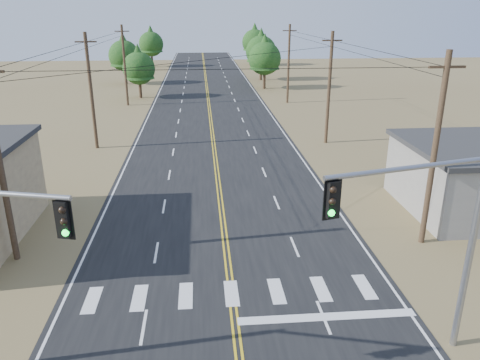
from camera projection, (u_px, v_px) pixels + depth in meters
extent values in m
cube|color=black|center=(214.00, 151.00, 41.11)|extent=(15.00, 200.00, 0.02)
cylinder|color=#4C3826|center=(0.00, 164.00, 21.71)|extent=(0.30, 0.30, 10.00)
cylinder|color=#4C3826|center=(91.00, 92.00, 40.42)|extent=(0.30, 0.30, 10.00)
cube|color=#4C3826|center=(86.00, 42.00, 38.98)|extent=(1.80, 0.12, 0.12)
cylinder|color=#4C3826|center=(125.00, 66.00, 59.14)|extent=(0.30, 0.30, 10.00)
cube|color=#4C3826|center=(122.00, 31.00, 57.70)|extent=(1.80, 0.12, 0.12)
cylinder|color=#4C3826|center=(434.00, 153.00, 23.40)|extent=(0.30, 0.30, 10.00)
cube|color=#4C3826|center=(447.00, 67.00, 21.95)|extent=(1.80, 0.12, 0.12)
cylinder|color=#4C3826|center=(329.00, 89.00, 42.11)|extent=(0.30, 0.30, 10.00)
cube|color=#4C3826|center=(332.00, 40.00, 40.67)|extent=(1.80, 0.12, 0.12)
cylinder|color=#4C3826|center=(289.00, 64.00, 60.82)|extent=(0.30, 0.30, 10.00)
cube|color=#4C3826|center=(290.00, 31.00, 59.38)|extent=(1.80, 0.12, 0.12)
cube|color=black|center=(64.00, 219.00, 12.88)|extent=(0.41, 0.37, 1.08)
sphere|color=black|center=(62.00, 210.00, 12.61)|extent=(0.20, 0.20, 0.20)
sphere|color=black|center=(64.00, 222.00, 12.72)|extent=(0.20, 0.20, 0.20)
sphere|color=#0CE533|center=(65.00, 233.00, 12.84)|extent=(0.20, 0.20, 0.20)
cylinder|color=gray|center=(469.00, 260.00, 16.20)|extent=(0.25, 0.25, 7.17)
cylinder|color=gray|center=(411.00, 168.00, 14.04)|extent=(5.75, 1.57, 0.16)
cube|color=black|center=(332.00, 199.00, 13.47)|extent=(0.42, 0.38, 1.13)
sphere|color=black|center=(333.00, 190.00, 13.18)|extent=(0.20, 0.20, 0.20)
sphere|color=black|center=(332.00, 201.00, 13.30)|extent=(0.20, 0.20, 0.20)
sphere|color=#0CE533|center=(331.00, 213.00, 13.43)|extent=(0.20, 0.20, 0.20)
cylinder|color=#3F2D1E|center=(140.00, 88.00, 65.46)|extent=(0.41, 0.41, 2.67)
cone|color=#123F14|center=(138.00, 61.00, 64.18)|extent=(4.16, 4.16, 4.76)
sphere|color=#123F14|center=(139.00, 68.00, 64.51)|extent=(4.46, 4.46, 4.46)
cylinder|color=#3F2D1E|center=(126.00, 75.00, 77.61)|extent=(0.47, 0.47, 3.00)
cone|color=#123F14|center=(124.00, 49.00, 76.18)|extent=(4.67, 4.67, 5.34)
sphere|color=#123F14|center=(124.00, 56.00, 76.55)|extent=(5.01, 5.01, 5.01)
cylinder|color=#3F2D1E|center=(152.00, 59.00, 100.96)|extent=(0.45, 0.45, 3.12)
cone|color=#123F14|center=(151.00, 39.00, 99.47)|extent=(4.85, 4.85, 5.55)
sphere|color=#123F14|center=(151.00, 44.00, 99.86)|extent=(5.20, 5.20, 5.20)
cylinder|color=#3F2D1E|center=(264.00, 79.00, 73.12)|extent=(0.44, 0.44, 3.02)
cone|color=#123F14|center=(265.00, 51.00, 71.68)|extent=(4.70, 4.70, 5.37)
sphere|color=#123F14|center=(265.00, 58.00, 72.05)|extent=(5.03, 5.03, 5.03)
cylinder|color=#3F2D1E|center=(261.00, 71.00, 82.13)|extent=(0.45, 0.45, 3.19)
cone|color=#123F14|center=(261.00, 45.00, 80.61)|extent=(4.96, 4.96, 5.67)
sphere|color=#123F14|center=(261.00, 51.00, 81.00)|extent=(5.32, 5.32, 5.32)
cylinder|color=#3F2D1E|center=(254.00, 58.00, 103.64)|extent=(0.40, 0.40, 3.27)
cone|color=#123F14|center=(255.00, 36.00, 102.08)|extent=(5.09, 5.09, 5.82)
sphere|color=#123F14|center=(255.00, 42.00, 102.48)|extent=(5.45, 5.45, 5.45)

